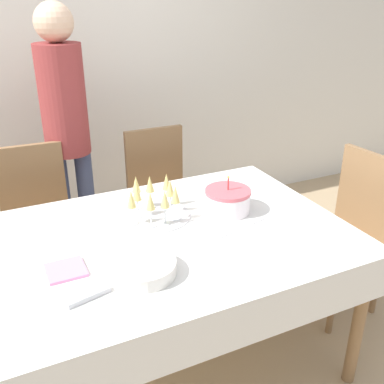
% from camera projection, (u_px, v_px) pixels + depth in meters
% --- Properties ---
extents(ground_plane, '(12.00, 12.00, 0.00)m').
position_uv_depth(ground_plane, '(157.00, 365.00, 2.34)').
color(ground_plane, tan).
extents(wall_back, '(8.00, 0.05, 2.70)m').
position_uv_depth(wall_back, '(63.00, 57.00, 3.17)').
color(wall_back, silver).
rests_on(wall_back, ground_plane).
extents(dining_table, '(1.82, 1.15, 0.76)m').
position_uv_depth(dining_table, '(152.00, 257.00, 2.07)').
color(dining_table, white).
rests_on(dining_table, ground_plane).
extents(dining_chair_far_left, '(0.44, 0.44, 0.96)m').
position_uv_depth(dining_chair_far_left, '(38.00, 219.00, 2.71)').
color(dining_chair_far_left, olive).
rests_on(dining_chair_far_left, ground_plane).
extents(dining_chair_far_right, '(0.42, 0.42, 0.96)m').
position_uv_depth(dining_chair_far_right, '(161.00, 195.00, 3.02)').
color(dining_chair_far_right, olive).
rests_on(dining_chair_far_right, ground_plane).
extents(dining_chair_right_end, '(0.45, 0.45, 0.96)m').
position_uv_depth(dining_chair_right_end, '(350.00, 227.00, 2.61)').
color(dining_chair_right_end, olive).
rests_on(dining_chair_right_end, ground_plane).
extents(birthday_cake, '(0.23, 0.23, 0.19)m').
position_uv_depth(birthday_cake, '(228.00, 200.00, 2.25)').
color(birthday_cake, white).
rests_on(birthday_cake, dining_table).
extents(champagne_tray, '(0.35, 0.35, 0.18)m').
position_uv_depth(champagne_tray, '(154.00, 200.00, 2.19)').
color(champagne_tray, silver).
rests_on(champagne_tray, dining_table).
extents(plate_stack_main, '(0.27, 0.27, 0.06)m').
position_uv_depth(plate_stack_main, '(143.00, 268.00, 1.76)').
color(plate_stack_main, silver).
rests_on(plate_stack_main, dining_table).
extents(cake_knife, '(0.30, 0.09, 0.00)m').
position_uv_depth(cake_knife, '(242.00, 228.00, 2.11)').
color(cake_knife, silver).
rests_on(cake_knife, dining_table).
extents(fork_pile, '(0.18, 0.10, 0.02)m').
position_uv_depth(fork_pile, '(87.00, 294.00, 1.64)').
color(fork_pile, silver).
rests_on(fork_pile, dining_table).
extents(napkin_pile, '(0.15, 0.15, 0.01)m').
position_uv_depth(napkin_pile, '(66.00, 270.00, 1.79)').
color(napkin_pile, pink).
rests_on(napkin_pile, dining_table).
extents(person_standing, '(0.28, 0.28, 1.73)m').
position_uv_depth(person_standing, '(65.00, 120.00, 2.77)').
color(person_standing, '#3F4C72').
rests_on(person_standing, ground_plane).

